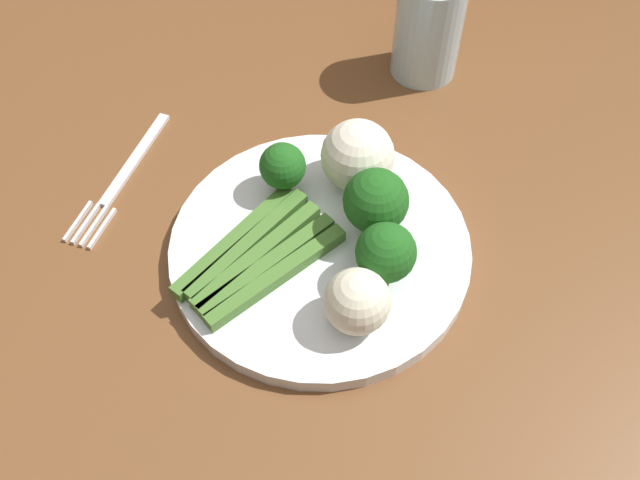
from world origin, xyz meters
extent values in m
cube|color=brown|center=(0.00, 0.00, 0.72)|extent=(1.10, 1.06, 0.04)
cylinder|color=brown|center=(0.49, -0.47, 0.35)|extent=(0.07, 0.07, 0.70)
cube|color=brown|center=(-0.07, -0.75, 0.46)|extent=(0.47, 0.47, 0.02)
cylinder|color=brown|center=(-0.20, -0.95, 0.23)|extent=(0.04, 0.04, 0.45)
cylinder|color=brown|center=(0.13, -0.88, 0.23)|extent=(0.04, 0.04, 0.45)
cylinder|color=brown|center=(-0.27, -0.62, 0.23)|extent=(0.04, 0.04, 0.45)
cylinder|color=brown|center=(0.07, -0.55, 0.23)|extent=(0.04, 0.04, 0.45)
cylinder|color=white|center=(-0.08, -0.02, 0.75)|extent=(0.25, 0.25, 0.01)
cube|color=#47752D|center=(-0.06, 0.02, 0.76)|extent=(0.08, 0.12, 0.01)
cube|color=#47752D|center=(-0.05, 0.01, 0.76)|extent=(0.08, 0.12, 0.01)
cube|color=#47752D|center=(-0.03, 0.01, 0.76)|extent=(0.07, 0.13, 0.01)
cube|color=#47752D|center=(-0.02, 0.00, 0.76)|extent=(0.06, 0.13, 0.01)
cube|color=#47752D|center=(-0.01, 0.00, 0.76)|extent=(0.06, 0.13, 0.01)
cylinder|color=#4C7F2B|center=(-0.14, -0.01, 0.76)|extent=(0.02, 0.02, 0.02)
sphere|color=#1E5B1C|center=(-0.14, -0.01, 0.79)|extent=(0.05, 0.05, 0.05)
cylinder|color=#4C7F2B|center=(-0.11, -0.05, 0.76)|extent=(0.02, 0.02, 0.02)
sphere|color=#1E5B1C|center=(-0.11, -0.05, 0.79)|extent=(0.05, 0.05, 0.05)
cylinder|color=#4C7F2B|center=(-0.03, -0.07, 0.76)|extent=(0.01, 0.01, 0.01)
sphere|color=#1E5B1C|center=(-0.03, -0.07, 0.78)|extent=(0.04, 0.04, 0.04)
sphere|color=white|center=(-0.09, -0.10, 0.79)|extent=(0.06, 0.06, 0.06)
sphere|color=silver|center=(-0.13, 0.04, 0.78)|extent=(0.05, 0.05, 0.05)
cube|color=silver|center=(0.12, -0.07, 0.74)|extent=(0.01, 0.12, 0.00)
cube|color=silver|center=(0.13, 0.01, 0.74)|extent=(0.00, 0.05, 0.00)
cube|color=silver|center=(0.13, 0.01, 0.74)|extent=(0.00, 0.05, 0.00)
cube|color=silver|center=(0.12, 0.01, 0.74)|extent=(0.00, 0.05, 0.00)
cube|color=silver|center=(0.11, 0.01, 0.74)|extent=(0.00, 0.05, 0.00)
cylinder|color=silver|center=(-0.10, -0.28, 0.79)|extent=(0.07, 0.07, 0.11)
camera|label=1|loc=(-0.18, 0.30, 1.23)|focal=39.69mm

